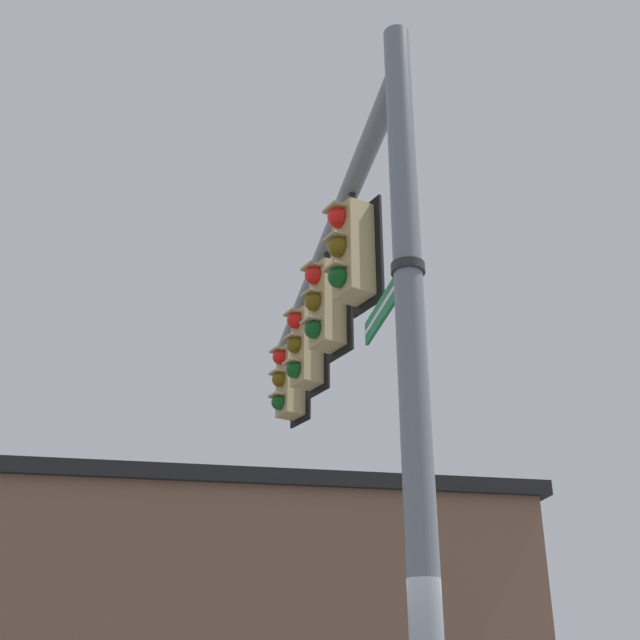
% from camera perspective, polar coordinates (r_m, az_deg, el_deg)
% --- Properties ---
extents(signal_pole, '(0.23, 0.23, 7.27)m').
position_cam_1_polar(signal_pole, '(6.04, 6.62, -6.62)').
color(signal_pole, slate).
rests_on(signal_pole, ground).
extents(mast_arm, '(6.10, 2.41, 0.22)m').
position_cam_1_polar(mast_arm, '(10.16, 0.35, 4.82)').
color(mast_arm, slate).
extents(traffic_light_nearest_pole, '(0.54, 0.49, 1.31)m').
position_cam_1_polar(traffic_light_nearest_pole, '(8.53, 2.21, 4.82)').
color(traffic_light_nearest_pole, black).
extents(traffic_light_mid_inner, '(0.54, 0.49, 1.31)m').
position_cam_1_polar(traffic_light_mid_inner, '(9.66, 0.41, 1.07)').
color(traffic_light_mid_inner, black).
extents(traffic_light_mid_outer, '(0.54, 0.49, 1.31)m').
position_cam_1_polar(traffic_light_mid_outer, '(10.84, -1.00, -1.89)').
color(traffic_light_mid_outer, black).
extents(traffic_light_arm_end, '(0.54, 0.49, 1.31)m').
position_cam_1_polar(traffic_light_arm_end, '(12.04, -2.13, -4.25)').
color(traffic_light_arm_end, black).
extents(street_name_sign, '(1.37, 0.60, 0.22)m').
position_cam_1_polar(street_name_sign, '(6.86, 5.09, 1.92)').
color(street_name_sign, '#147238').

